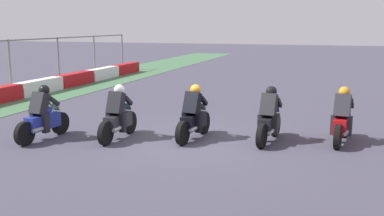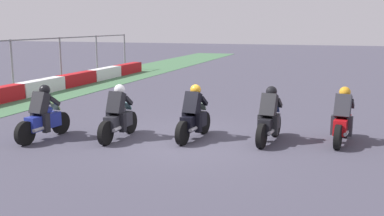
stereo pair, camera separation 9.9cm
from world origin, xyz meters
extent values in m
plane|color=#413F4E|center=(0.00, 0.00, 0.00)|extent=(120.00, 120.00, 0.00)
cube|color=silver|center=(5.88, 9.17, 0.32)|extent=(2.88, 0.60, 0.64)
cube|color=red|center=(8.83, 9.17, 0.32)|extent=(2.88, 0.60, 0.64)
cube|color=silver|center=(11.77, 9.17, 0.32)|extent=(2.88, 0.60, 0.64)
cube|color=red|center=(14.71, 9.17, 0.32)|extent=(2.88, 0.60, 0.64)
cylinder|color=slate|center=(5.66, 10.54, 1.23)|extent=(0.10, 0.10, 2.46)
cylinder|color=slate|center=(9.44, 10.54, 1.23)|extent=(0.10, 0.10, 2.46)
cylinder|color=slate|center=(13.21, 10.54, 1.23)|extent=(0.10, 0.10, 2.46)
cylinder|color=slate|center=(16.99, 10.54, 1.23)|extent=(0.10, 0.10, 2.46)
cylinder|color=black|center=(1.76, -4.02, 0.32)|extent=(0.65, 0.22, 0.64)
cylinder|color=black|center=(0.38, -3.83, 0.32)|extent=(0.65, 0.22, 0.64)
cube|color=#B81015|center=(1.07, -3.93, 0.50)|extent=(1.13, 0.46, 0.40)
ellipsoid|color=#B81015|center=(1.17, -3.94, 0.80)|extent=(0.52, 0.36, 0.24)
cube|color=red|center=(0.57, -3.86, 0.52)|extent=(0.08, 0.17, 0.08)
cylinder|color=#A5A5AD|center=(0.70, -4.04, 0.37)|extent=(0.43, 0.16, 0.10)
cube|color=#27272E|center=(0.97, -3.91, 1.02)|extent=(0.53, 0.46, 0.66)
sphere|color=orange|center=(1.19, -3.94, 1.36)|extent=(0.34, 0.34, 0.30)
cube|color=#4D754E|center=(1.57, -3.99, 0.84)|extent=(0.19, 0.28, 0.23)
cube|color=#27272E|center=(0.98, -3.71, 0.50)|extent=(0.20, 0.16, 0.52)
cube|color=#27272E|center=(0.93, -4.11, 0.50)|extent=(0.20, 0.16, 0.52)
cube|color=#27272E|center=(1.37, -3.79, 1.04)|extent=(0.39, 0.15, 0.31)
cube|color=#27272E|center=(1.32, -4.14, 1.04)|extent=(0.39, 0.15, 0.31)
cylinder|color=black|center=(1.27, -2.15, 0.32)|extent=(0.65, 0.21, 0.64)
cylinder|color=black|center=(-0.12, -1.98, 0.32)|extent=(0.65, 0.21, 0.64)
cube|color=black|center=(0.58, -2.06, 0.50)|extent=(1.13, 0.45, 0.40)
ellipsoid|color=black|center=(0.68, -2.07, 0.80)|extent=(0.51, 0.35, 0.24)
cube|color=red|center=(0.07, -2.00, 0.52)|extent=(0.08, 0.17, 0.08)
cylinder|color=#A5A5AD|center=(0.21, -2.18, 0.37)|extent=(0.43, 0.15, 0.10)
cube|color=black|center=(0.48, -2.05, 1.02)|extent=(0.53, 0.45, 0.66)
sphere|color=black|center=(0.70, -2.08, 1.36)|extent=(0.33, 0.33, 0.30)
cube|color=#3A508A|center=(1.08, -2.12, 0.84)|extent=(0.18, 0.28, 0.23)
cube|color=black|center=(0.48, -1.85, 0.50)|extent=(0.20, 0.16, 0.52)
cube|color=black|center=(0.44, -2.25, 0.50)|extent=(0.20, 0.16, 0.52)
cube|color=black|center=(0.88, -1.92, 1.04)|extent=(0.39, 0.14, 0.31)
cube|color=black|center=(0.84, -2.27, 1.04)|extent=(0.39, 0.14, 0.31)
cylinder|color=black|center=(0.93, -0.12, 0.32)|extent=(0.65, 0.21, 0.64)
cylinder|color=black|center=(-0.46, 0.04, 0.32)|extent=(0.65, 0.21, 0.64)
cube|color=black|center=(0.24, -0.04, 0.50)|extent=(1.13, 0.45, 0.40)
ellipsoid|color=black|center=(0.34, -0.05, 0.80)|extent=(0.51, 0.35, 0.24)
cube|color=red|center=(-0.27, 0.02, 0.52)|extent=(0.08, 0.17, 0.08)
cylinder|color=#A5A5AD|center=(-0.13, -0.16, 0.37)|extent=(0.43, 0.15, 0.10)
cube|color=black|center=(0.14, -0.03, 1.02)|extent=(0.53, 0.45, 0.66)
sphere|color=orange|center=(0.36, -0.05, 1.36)|extent=(0.33, 0.33, 0.30)
cube|color=slate|center=(0.73, -0.10, 0.84)|extent=(0.18, 0.28, 0.23)
cube|color=black|center=(0.14, 0.17, 0.50)|extent=(0.20, 0.16, 0.52)
cube|color=black|center=(0.09, -0.22, 0.50)|extent=(0.20, 0.16, 0.52)
cube|color=black|center=(0.54, 0.11, 1.04)|extent=(0.39, 0.14, 0.31)
cube|color=black|center=(0.49, -0.25, 1.04)|extent=(0.39, 0.14, 0.31)
cylinder|color=black|center=(0.31, 1.94, 0.32)|extent=(0.64, 0.15, 0.64)
cylinder|color=black|center=(-1.09, 1.96, 0.32)|extent=(0.64, 0.15, 0.64)
cube|color=#26262C|center=(-0.39, 1.95, 0.50)|extent=(1.11, 0.34, 0.40)
ellipsoid|color=#26262C|center=(-0.29, 1.95, 0.80)|extent=(0.49, 0.31, 0.24)
cube|color=red|center=(-0.90, 1.96, 0.52)|extent=(0.06, 0.16, 0.08)
cylinder|color=#A5A5AD|center=(-0.75, 1.80, 0.37)|extent=(0.42, 0.11, 0.10)
cube|color=black|center=(-0.49, 1.95, 1.02)|extent=(0.49, 0.41, 0.66)
sphere|color=silver|center=(-0.27, 1.95, 1.36)|extent=(0.31, 0.31, 0.30)
cube|color=#42666C|center=(0.11, 1.94, 0.84)|extent=(0.16, 0.26, 0.23)
cube|color=black|center=(-0.51, 2.15, 0.50)|extent=(0.18, 0.14, 0.52)
cube|color=black|center=(-0.52, 1.75, 0.50)|extent=(0.18, 0.14, 0.52)
cube|color=black|center=(-0.11, 2.12, 1.04)|extent=(0.39, 0.11, 0.31)
cube|color=black|center=(-0.12, 1.76, 1.04)|extent=(0.39, 0.11, 0.31)
cylinder|color=black|center=(-0.40, 3.81, 0.32)|extent=(0.65, 0.20, 0.64)
cylinder|color=black|center=(-1.79, 3.95, 0.32)|extent=(0.65, 0.20, 0.64)
cube|color=navy|center=(-1.10, 3.88, 0.50)|extent=(1.13, 0.43, 0.40)
ellipsoid|color=navy|center=(-1.00, 3.87, 0.80)|extent=(0.51, 0.35, 0.24)
cube|color=red|center=(-1.60, 3.93, 0.52)|extent=(0.08, 0.17, 0.08)
cylinder|color=#A5A5AD|center=(-1.46, 3.76, 0.37)|extent=(0.43, 0.14, 0.10)
cube|color=black|center=(-1.20, 3.89, 1.02)|extent=(0.52, 0.45, 0.66)
sphere|color=black|center=(-0.98, 3.87, 1.36)|extent=(0.33, 0.33, 0.30)
cube|color=#749556|center=(-0.60, 3.83, 0.84)|extent=(0.18, 0.27, 0.23)
cube|color=black|center=(-1.20, 4.09, 0.50)|extent=(0.19, 0.16, 0.52)
cube|color=black|center=(-1.23, 3.69, 0.50)|extent=(0.19, 0.16, 0.52)
cube|color=black|center=(-0.80, 4.03, 1.04)|extent=(0.39, 0.14, 0.31)
cube|color=black|center=(-0.83, 3.67, 1.04)|extent=(0.39, 0.14, 0.31)
camera|label=1|loc=(-11.22, -3.69, 3.13)|focal=41.79mm
camera|label=2|loc=(-11.19, -3.79, 3.13)|focal=41.79mm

